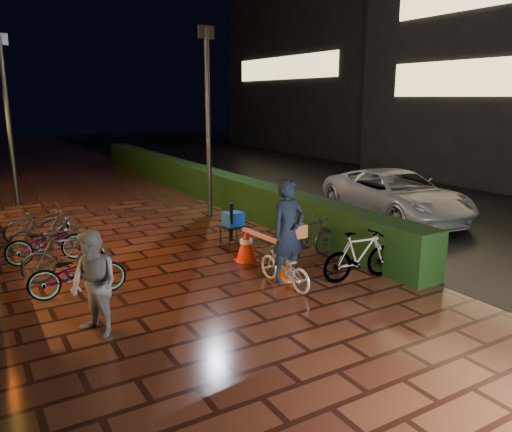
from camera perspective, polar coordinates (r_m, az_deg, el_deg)
ground at (r=9.14m, az=-4.36°, el=-8.02°), size 80.00×80.00×0.00m
asphalt_road at (r=18.26m, az=14.20°, el=2.53°), size 11.00×60.00×0.01m
hedge at (r=17.39m, az=-6.47°, el=3.99°), size 0.70×20.00×1.00m
bystander_person at (r=7.45m, az=-18.04°, el=-7.42°), size 0.84×0.92×1.55m
van at (r=14.54m, az=15.70°, el=2.39°), size 2.84×5.04×1.33m
far_buildings at (r=27.34m, az=20.84°, el=19.24°), size 9.08×31.00×14.00m
lamp_post_hedge at (r=14.20m, az=-5.52°, el=11.47°), size 0.50×0.16×5.20m
lamp_post_sf at (r=17.44m, az=-26.53°, el=10.51°), size 0.49×0.24×5.20m
cyclist at (r=8.86m, az=3.50°, el=-3.68°), size 0.73×1.41×1.97m
traffic_barrier at (r=9.86m, az=1.00°, el=-4.19°), size 0.54×1.75×0.71m
cart_assembly at (r=11.50m, az=-2.65°, el=-0.55°), size 0.63×0.65×1.09m
parked_bikes_storefront at (r=10.95m, az=-22.15°, el=-2.90°), size 1.83×4.59×0.94m
parked_bikes_hedge at (r=9.96m, az=8.73°, el=-3.44°), size 1.73×2.05×0.94m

